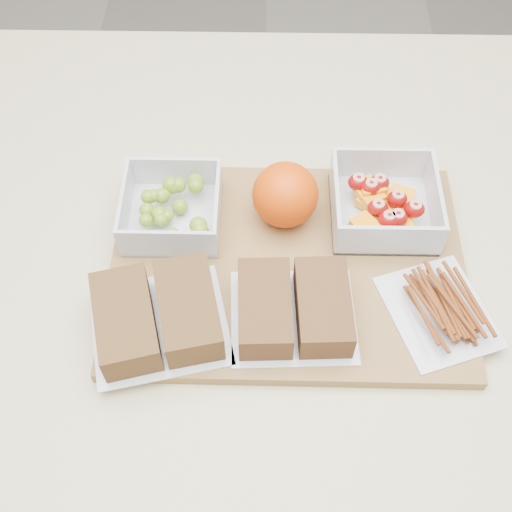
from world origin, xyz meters
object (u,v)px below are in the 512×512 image
Objects in this scene: fruit_container at (383,204)px; pretzel_bag at (441,306)px; orange at (285,195)px; sandwich_bag_center at (294,308)px; sandwich_bag_left at (157,316)px; cutting_board at (287,266)px; grape_container at (173,208)px.

fruit_container reaches higher than pretzel_bag.
sandwich_bag_center is at bearing -86.49° from orange.
sandwich_bag_left is at bearing -175.90° from pretzel_bag.
orange is 0.21m from sandwich_bag_left.
cutting_board is at bearing 31.37° from sandwich_bag_left.
fruit_container is at bearing 1.59° from orange.
sandwich_bag_left reaches higher than pretzel_bag.
sandwich_bag_left is at bearing -148.37° from cutting_board.
grape_container is 0.81× the size of sandwich_bag_center.
sandwich_bag_left is (-0.14, -0.16, -0.02)m from orange.
cutting_board is at bearing -86.87° from orange.
orange is (0.14, 0.01, 0.02)m from grape_container.
orange is at bearing 3.12° from grape_container.
sandwich_bag_center reaches higher than pretzel_bag.
cutting_board is 0.17m from sandwich_bag_left.
cutting_board is 3.32× the size of fruit_container.
sandwich_bag_center is at bearing -43.50° from grape_container.
grape_container is at bearing 155.96° from cutting_board.
orange is at bearing 93.40° from cutting_board.
fruit_container is at bearing 31.74° from sandwich_bag_left.
orange is 0.46× the size of sandwich_bag_left.
grape_container is 0.26m from fruit_container.
fruit_container is at bearing 2.40° from grape_container.
cutting_board is 0.08m from sandwich_bag_center.
grape_container is at bearing 157.45° from pretzel_bag.
sandwich_bag_left is 0.15m from sandwich_bag_center.
pretzel_bag is (0.17, -0.06, 0.02)m from cutting_board.
grape_container is at bearing 88.61° from sandwich_bag_left.
sandwich_bag_center is 0.16m from pretzel_bag.
grape_container is 1.46× the size of orange.
orange reaches higher than pretzel_bag.
orange is (-0.00, 0.07, 0.05)m from cutting_board.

